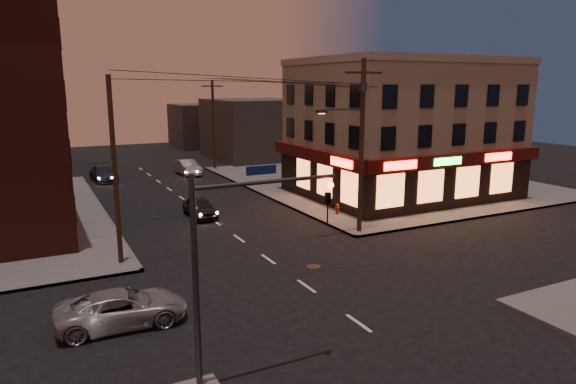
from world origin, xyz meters
TOP-DOWN VIEW (x-y plane):
  - ground at (0.00, 0.00)m, footprint 120.00×120.00m
  - sidewalk_ne at (18.00, 19.00)m, footprint 24.00×28.00m
  - pizza_building at (15.93, 13.43)m, footprint 15.85×12.85m
  - bg_building_ne_a at (14.00, 38.00)m, footprint 10.00×12.00m
  - bg_building_ne_b at (12.00, 52.00)m, footprint 8.00×8.00m
  - utility_pole_main at (6.68, 5.80)m, footprint 4.20×0.44m
  - utility_pole_far at (6.80, 32.00)m, footprint 0.26×0.26m
  - utility_pole_west at (-6.80, 6.50)m, footprint 0.24×0.24m
  - traffic_signal at (-5.57, -5.60)m, footprint 4.49×0.32m
  - suv_cross at (-7.81, -0.14)m, footprint 4.78×2.38m
  - sedan_near at (-0.50, 13.81)m, footprint 1.59×3.91m
  - sedan_mid at (3.38, 30.27)m, footprint 2.01×4.61m
  - sedan_far at (-4.39, 30.65)m, footprint 2.26×4.90m
  - fire_hydrant at (7.80, 9.82)m, footprint 0.31×0.31m

SIDE VIEW (x-z plane):
  - ground at x=0.00m, z-range 0.00..0.00m
  - sidewalk_ne at x=18.00m, z-range 0.00..0.15m
  - fire_hydrant at x=7.80m, z-range 0.18..0.90m
  - suv_cross at x=-7.81m, z-range 0.00..1.30m
  - sedan_near at x=-0.50m, z-range 0.00..1.33m
  - sedan_far at x=-4.39m, z-range 0.00..1.39m
  - sedan_mid at x=3.38m, z-range 0.00..1.47m
  - bg_building_ne_b at x=12.00m, z-range 0.00..6.00m
  - bg_building_ne_a at x=14.00m, z-range 0.00..7.00m
  - traffic_signal at x=-5.57m, z-range 0.92..7.39m
  - utility_pole_far at x=6.80m, z-range 0.15..9.15m
  - utility_pole_west at x=-6.80m, z-range 0.15..9.15m
  - pizza_building at x=15.93m, z-range 0.10..10.60m
  - utility_pole_main at x=6.68m, z-range 0.76..10.76m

